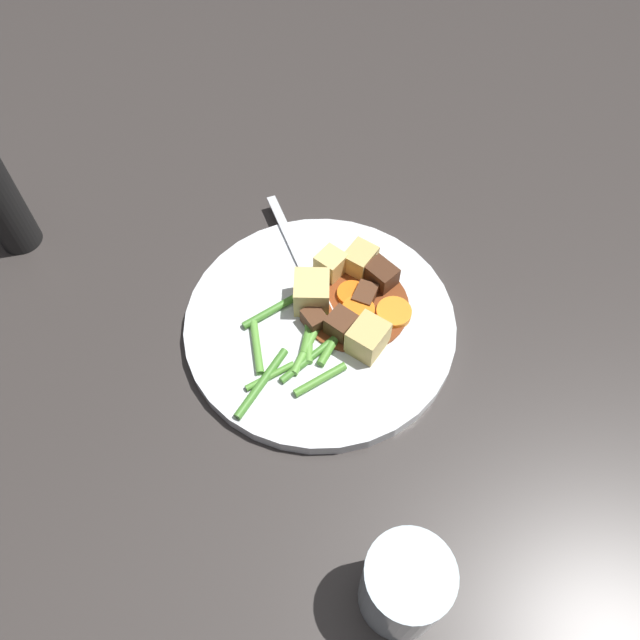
% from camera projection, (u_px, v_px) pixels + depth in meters
% --- Properties ---
extents(ground_plane, '(3.00, 3.00, 0.00)m').
position_uv_depth(ground_plane, '(320.00, 328.00, 0.64)').
color(ground_plane, '#383330').
extents(dinner_plate, '(0.28, 0.28, 0.02)m').
position_uv_depth(dinner_plate, '(320.00, 324.00, 0.64)').
color(dinner_plate, white).
rests_on(dinner_plate, ground_plane).
extents(stew_sauce, '(0.11, 0.11, 0.00)m').
position_uv_depth(stew_sauce, '(354.00, 305.00, 0.64)').
color(stew_sauce, brown).
rests_on(stew_sauce, dinner_plate).
extents(carrot_slice_0, '(0.04, 0.04, 0.01)m').
position_uv_depth(carrot_slice_0, '(359.00, 332.00, 0.62)').
color(carrot_slice_0, orange).
rests_on(carrot_slice_0, dinner_plate).
extents(carrot_slice_1, '(0.04, 0.04, 0.01)m').
position_uv_depth(carrot_slice_1, '(350.00, 293.00, 0.64)').
color(carrot_slice_1, orange).
rests_on(carrot_slice_1, dinner_plate).
extents(carrot_slice_2, '(0.04, 0.04, 0.01)m').
position_uv_depth(carrot_slice_2, '(358.00, 312.00, 0.63)').
color(carrot_slice_2, orange).
rests_on(carrot_slice_2, dinner_plate).
extents(carrot_slice_3, '(0.04, 0.04, 0.01)m').
position_uv_depth(carrot_slice_3, '(394.00, 313.00, 0.63)').
color(carrot_slice_3, orange).
rests_on(carrot_slice_3, dinner_plate).
extents(potato_chunk_0, '(0.04, 0.03, 0.03)m').
position_uv_depth(potato_chunk_0, '(360.00, 260.00, 0.66)').
color(potato_chunk_0, '#DBBC6B').
rests_on(potato_chunk_0, dinner_plate).
extents(potato_chunk_1, '(0.04, 0.04, 0.03)m').
position_uv_depth(potato_chunk_1, '(368.00, 338.00, 0.60)').
color(potato_chunk_1, '#DBBC6B').
rests_on(potato_chunk_1, dinner_plate).
extents(potato_chunk_2, '(0.05, 0.05, 0.03)m').
position_uv_depth(potato_chunk_2, '(312.00, 292.00, 0.63)').
color(potato_chunk_2, '#E5CC7A').
rests_on(potato_chunk_2, dinner_plate).
extents(potato_chunk_3, '(0.03, 0.03, 0.03)m').
position_uv_depth(potato_chunk_3, '(331.00, 265.00, 0.65)').
color(potato_chunk_3, '#E5CC7A').
rests_on(potato_chunk_3, dinner_plate).
extents(meat_chunk_0, '(0.03, 0.03, 0.02)m').
position_uv_depth(meat_chunk_0, '(365.00, 296.00, 0.64)').
color(meat_chunk_0, '#56331E').
rests_on(meat_chunk_0, dinner_plate).
extents(meat_chunk_1, '(0.02, 0.03, 0.02)m').
position_uv_depth(meat_chunk_1, '(311.00, 316.00, 0.62)').
color(meat_chunk_1, '#56331E').
rests_on(meat_chunk_1, dinner_plate).
extents(meat_chunk_2, '(0.03, 0.03, 0.02)m').
position_uv_depth(meat_chunk_2, '(341.00, 325.00, 0.61)').
color(meat_chunk_2, '#56331E').
rests_on(meat_chunk_2, dinner_plate).
extents(meat_chunk_3, '(0.03, 0.03, 0.03)m').
position_uv_depth(meat_chunk_3, '(381.00, 275.00, 0.65)').
color(meat_chunk_3, '#4C2B19').
rests_on(meat_chunk_3, dinner_plate).
extents(green_bean_0, '(0.08, 0.02, 0.01)m').
position_uv_depth(green_bean_0, '(277.00, 307.00, 0.63)').
color(green_bean_0, '#4C8E33').
rests_on(green_bean_0, dinner_plate).
extents(green_bean_1, '(0.05, 0.02, 0.01)m').
position_uv_depth(green_bean_1, '(270.00, 376.00, 0.59)').
color(green_bean_1, '#599E38').
rests_on(green_bean_1, dinner_plate).
extents(green_bean_2, '(0.07, 0.04, 0.01)m').
position_uv_depth(green_bean_2, '(310.00, 341.00, 0.61)').
color(green_bean_2, '#66AD42').
rests_on(green_bean_2, dinner_plate).
extents(green_bean_3, '(0.08, 0.03, 0.01)m').
position_uv_depth(green_bean_3, '(262.00, 383.00, 0.59)').
color(green_bean_3, '#4C8E33').
rests_on(green_bean_3, dinner_plate).
extents(green_bean_4, '(0.07, 0.04, 0.01)m').
position_uv_depth(green_bean_4, '(337.00, 335.00, 0.62)').
color(green_bean_4, '#599E38').
rests_on(green_bean_4, dinner_plate).
extents(green_bean_5, '(0.04, 0.05, 0.01)m').
position_uv_depth(green_bean_5, '(309.00, 339.00, 0.61)').
color(green_bean_5, '#66AD42').
rests_on(green_bean_5, dinner_plate).
extents(green_bean_6, '(0.06, 0.02, 0.01)m').
position_uv_depth(green_bean_6, '(320.00, 379.00, 0.59)').
color(green_bean_6, '#599E38').
rests_on(green_bean_6, dinner_plate).
extents(green_bean_7, '(0.07, 0.01, 0.01)m').
position_uv_depth(green_bean_7, '(309.00, 358.00, 0.60)').
color(green_bean_7, '#4C8E33').
rests_on(green_bean_7, dinner_plate).
extents(green_bean_8, '(0.04, 0.05, 0.01)m').
position_uv_depth(green_bean_8, '(257.00, 347.00, 0.61)').
color(green_bean_8, '#66AD42').
rests_on(green_bean_8, dinner_plate).
extents(green_bean_9, '(0.06, 0.05, 0.01)m').
position_uv_depth(green_bean_9, '(311.00, 325.00, 0.62)').
color(green_bean_9, '#599E38').
rests_on(green_bean_9, dinner_plate).
extents(fork, '(0.08, 0.17, 0.00)m').
position_uv_depth(fork, '(298.00, 256.00, 0.67)').
color(fork, silver).
rests_on(fork, dinner_plate).
extents(water_glass, '(0.07, 0.07, 0.09)m').
position_uv_depth(water_glass, '(404.00, 586.00, 0.47)').
color(water_glass, silver).
rests_on(water_glass, ground_plane).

